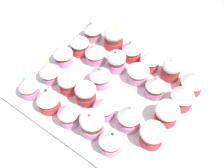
# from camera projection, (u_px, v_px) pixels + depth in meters

# --- Properties ---
(ground_plane) EXTENTS (1.80, 1.80, 0.03)m
(ground_plane) POSITION_uv_depth(u_px,v_px,m) (112.00, 96.00, 0.83)
(ground_plane) COLOR #9E9EA3
(baking_tray) EXTENTS (0.47, 0.40, 0.01)m
(baking_tray) POSITION_uv_depth(u_px,v_px,m) (112.00, 92.00, 0.82)
(baking_tray) COLOR silver
(baking_tray) RESTS_ON ground_plane
(cupcake_0) EXTENTS (0.05, 0.05, 0.08)m
(cupcake_0) POSITION_uv_depth(u_px,v_px,m) (28.00, 86.00, 0.78)
(cupcake_0) COLOR pink
(cupcake_0) RESTS_ON baking_tray
(cupcake_1) EXTENTS (0.06, 0.06, 0.08)m
(cupcake_1) POSITION_uv_depth(u_px,v_px,m) (48.00, 99.00, 0.75)
(cupcake_1) COLOR #D1333D
(cupcake_1) RESTS_ON baking_tray
(cupcake_2) EXTENTS (0.05, 0.05, 0.07)m
(cupcake_2) POSITION_uv_depth(u_px,v_px,m) (68.00, 114.00, 0.72)
(cupcake_2) COLOR pink
(cupcake_2) RESTS_ON baking_tray
(cupcake_3) EXTENTS (0.06, 0.06, 0.08)m
(cupcake_3) POSITION_uv_depth(u_px,v_px,m) (92.00, 123.00, 0.71)
(cupcake_3) COLOR pink
(cupcake_3) RESTS_ON baking_tray
(cupcake_4) EXTENTS (0.06, 0.06, 0.07)m
(cupcake_4) POSITION_uv_depth(u_px,v_px,m) (110.00, 141.00, 0.68)
(cupcake_4) COLOR pink
(cupcake_4) RESTS_ON baking_tray
(cupcake_5) EXTENTS (0.06, 0.06, 0.07)m
(cupcake_5) POSITION_uv_depth(u_px,v_px,m) (50.00, 71.00, 0.81)
(cupcake_5) COLOR pink
(cupcake_5) RESTS_ON baking_tray
(cupcake_6) EXTENTS (0.06, 0.06, 0.06)m
(cupcake_6) POSITION_uv_depth(u_px,v_px,m) (68.00, 82.00, 0.79)
(cupcake_6) COLOR #D1333D
(cupcake_6) RESTS_ON baking_tray
(cupcake_7) EXTENTS (0.06, 0.06, 0.07)m
(cupcake_7) POSITION_uv_depth(u_px,v_px,m) (86.00, 93.00, 0.77)
(cupcake_7) COLOR #D1333D
(cupcake_7) RESTS_ON baking_tray
(cupcake_8) EXTENTS (0.06, 0.06, 0.07)m
(cupcake_8) POSITION_uv_depth(u_px,v_px,m) (104.00, 107.00, 0.74)
(cupcake_8) COLOR pink
(cupcake_8) RESTS_ON baking_tray
(cupcake_9) EXTENTS (0.06, 0.06, 0.08)m
(cupcake_9) POSITION_uv_depth(u_px,v_px,m) (129.00, 116.00, 0.71)
(cupcake_9) COLOR pink
(cupcake_9) RESTS_ON baking_tray
(cupcake_10) EXTENTS (0.06, 0.06, 0.07)m
(cupcake_10) POSITION_uv_depth(u_px,v_px,m) (152.00, 134.00, 0.69)
(cupcake_10) COLOR #D1333D
(cupcake_10) RESTS_ON baking_tray
(cupcake_11) EXTENTS (0.06, 0.06, 0.07)m
(cupcake_11) POSITION_uv_depth(u_px,v_px,m) (64.00, 53.00, 0.85)
(cupcake_11) COLOR pink
(cupcake_11) RESTS_ON baking_tray
(cupcake_12) EXTENTS (0.06, 0.06, 0.07)m
(cupcake_12) POSITION_uv_depth(u_px,v_px,m) (100.00, 76.00, 0.80)
(cupcake_12) COLOR pink
(cupcake_12) RESTS_ON baking_tray
(cupcake_13) EXTENTS (0.06, 0.06, 0.07)m
(cupcake_13) POSITION_uv_depth(u_px,v_px,m) (167.00, 113.00, 0.73)
(cupcake_13) COLOR #D1333D
(cupcake_13) RESTS_ON baking_tray
(cupcake_14) EXTENTS (0.06, 0.06, 0.08)m
(cupcake_14) POSITION_uv_depth(u_px,v_px,m) (80.00, 44.00, 0.87)
(cupcake_14) COLOR #D1333D
(cupcake_14) RESTS_ON baking_tray
(cupcake_15) EXTENTS (0.06, 0.06, 0.07)m
(cupcake_15) POSITION_uv_depth(u_px,v_px,m) (95.00, 52.00, 0.85)
(cupcake_15) COLOR pink
(cupcake_15) RESTS_ON baking_tray
(cupcake_16) EXTENTS (0.06, 0.06, 0.07)m
(cupcake_16) POSITION_uv_depth(u_px,v_px,m) (117.00, 61.00, 0.84)
(cupcake_16) COLOR pink
(cupcake_16) RESTS_ON baking_tray
(cupcake_17) EXTENTS (0.06, 0.06, 0.07)m
(cupcake_17) POSITION_uv_depth(u_px,v_px,m) (138.00, 72.00, 0.81)
(cupcake_17) COLOR pink
(cupcake_17) RESTS_ON baking_tray
(cupcake_18) EXTENTS (0.06, 0.06, 0.08)m
(cupcake_18) POSITION_uv_depth(u_px,v_px,m) (155.00, 86.00, 0.78)
(cupcake_18) COLOR pink
(cupcake_18) RESTS_ON baking_tray
(cupcake_19) EXTENTS (0.06, 0.06, 0.08)m
(cupcake_19) POSITION_uv_depth(u_px,v_px,m) (183.00, 96.00, 0.75)
(cupcake_19) COLOR #D1333D
(cupcake_19) RESTS_ON baking_tray
(cupcake_20) EXTENTS (0.06, 0.06, 0.07)m
(cupcake_20) POSITION_uv_depth(u_px,v_px,m) (93.00, 30.00, 0.92)
(cupcake_20) COLOR pink
(cupcake_20) RESTS_ON baking_tray
(cupcake_21) EXTENTS (0.06, 0.06, 0.08)m
(cupcake_21) POSITION_uv_depth(u_px,v_px,m) (114.00, 38.00, 0.89)
(cupcake_21) COLOR #D1333D
(cupcake_21) RESTS_ON baking_tray
(cupcake_22) EXTENTS (0.06, 0.06, 0.07)m
(cupcake_22) POSITION_uv_depth(u_px,v_px,m) (132.00, 49.00, 0.86)
(cupcake_22) COLOR #D1333D
(cupcake_22) RESTS_ON baking_tray
(cupcake_23) EXTENTS (0.06, 0.06, 0.07)m
(cupcake_23) POSITION_uv_depth(u_px,v_px,m) (150.00, 60.00, 0.84)
(cupcake_23) COLOR #D1333D
(cupcake_23) RESTS_ON baking_tray
(cupcake_24) EXTENTS (0.05, 0.05, 0.07)m
(cupcake_24) POSITION_uv_depth(u_px,v_px,m) (171.00, 69.00, 0.82)
(cupcake_24) COLOR #D1333D
(cupcake_24) RESTS_ON baking_tray
(cupcake_25) EXTENTS (0.07, 0.07, 0.07)m
(cupcake_25) POSITION_uv_depth(u_px,v_px,m) (192.00, 81.00, 0.78)
(cupcake_25) COLOR #D1333D
(cupcake_25) RESTS_ON baking_tray
(napkin) EXTENTS (0.10, 0.12, 0.01)m
(napkin) POSITION_uv_depth(u_px,v_px,m) (46.00, 35.00, 0.97)
(napkin) COLOR white
(napkin) RESTS_ON ground_plane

